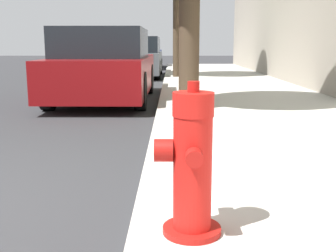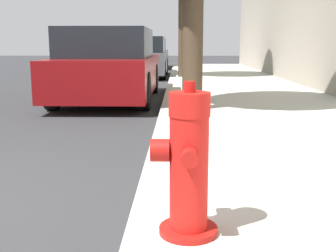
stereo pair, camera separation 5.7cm
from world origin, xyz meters
name	(u,v)px [view 1 (the left image)]	position (x,y,z in m)	size (l,w,h in m)	color
fire_hydrant	(191,166)	(2.24, -0.24, 0.52)	(0.38, 0.39, 0.86)	#A91511
parked_car_near	(105,66)	(0.74, 6.35, 0.72)	(1.87, 4.36, 1.49)	maroon
parked_car_mid	(137,58)	(0.87, 12.80, 0.68)	(1.74, 3.95, 1.43)	#4C5156
parked_car_far	(144,54)	(0.75, 18.44, 0.68)	(1.70, 4.04, 1.41)	navy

